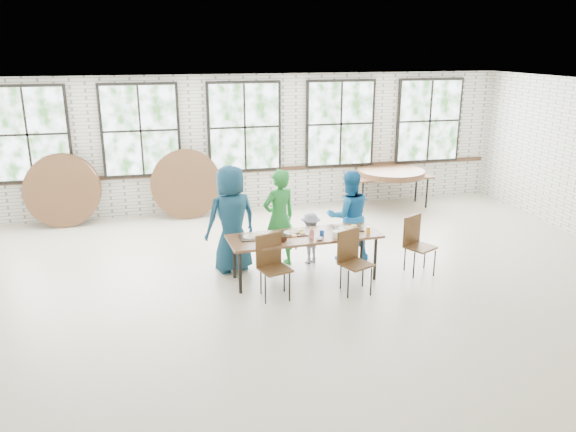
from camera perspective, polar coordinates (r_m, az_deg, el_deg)
The scene contains 13 objects.
room at distance 12.43m, azimuth -4.43°, elevation 8.79°, with size 12.00×12.00×12.00m.
dining_table at distance 8.83m, azimuth 1.69°, elevation -2.26°, with size 2.44×0.93×0.74m.
chair_near_left at distance 8.29m, azimuth -1.67°, elevation -4.54°, with size 0.52×0.51×0.95m.
chair_near_right at distance 8.52m, azimuth 6.52°, elevation -4.04°, with size 0.54×0.54×0.95m.
chair_spare at distance 9.39m, azimuth 12.87°, elevation -2.35°, with size 0.56×0.55×0.95m.
adult_teal at distance 9.17m, azimuth -5.79°, elevation -0.29°, with size 0.87×0.56×1.77m, color navy.
adult_green at distance 9.32m, azimuth -0.91°, elevation -0.25°, with size 0.61×0.40×1.67m, color #227F30.
toddler at distance 9.57m, azimuth 2.29°, elevation -2.25°, with size 0.58×0.33×0.89m, color #1C133D.
adult_blue at distance 9.66m, azimuth 6.17°, elevation 0.00°, with size 0.77×0.60×1.58m, color #1867AA.
storage_table at distance 13.04m, azimuth 10.42°, elevation 3.84°, with size 1.80×0.75×0.74m.
tabletop_clutter at distance 8.80m, azimuth 2.51°, elevation -1.80°, with size 2.05×0.60×0.11m.
round_tops_stacked at distance 13.01m, azimuth 10.45°, elevation 4.35°, with size 1.50×1.50×0.13m.
round_tops_leaning at distance 12.27m, azimuth -18.09°, elevation 2.67°, with size 4.01×0.38×1.50m.
Camera 1 is at (-1.96, -7.70, 3.62)m, focal length 35.00 mm.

